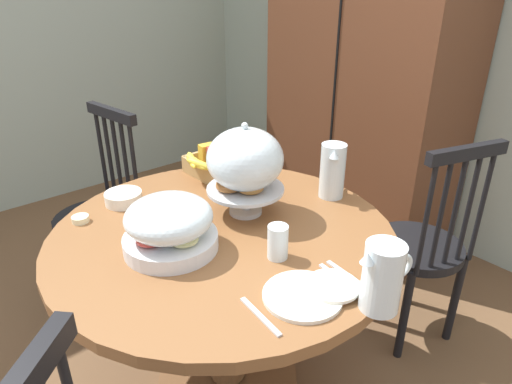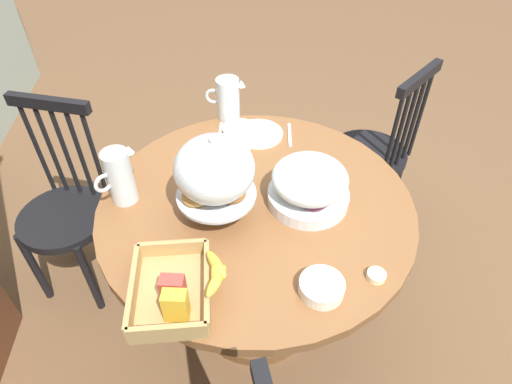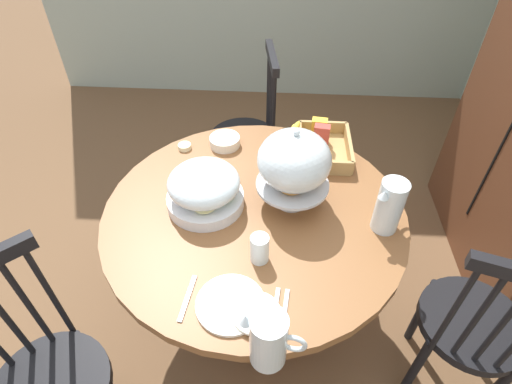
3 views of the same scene
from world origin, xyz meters
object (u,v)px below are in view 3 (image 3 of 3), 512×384
object	(u,v)px
fruit_platter_covered	(204,188)
cereal_basket	(319,143)
dining_table	(254,245)
china_plate_large	(230,304)
pastry_stand_with_dome	(294,163)
milk_pitcher	(269,341)
orange_juice_pitcher	(389,208)
china_plate_small	(256,313)
drinking_glass	(260,249)
windsor_chair_facing_door	(472,328)
cereal_bowl	(225,141)
windsor_chair_near_window	(248,138)
butter_dish	(185,146)
windsor_chair_by_cabinet	(48,383)

from	to	relation	value
fruit_platter_covered	cereal_basket	size ratio (longest dim) A/B	0.95
dining_table	china_plate_large	distance (m)	0.48
pastry_stand_with_dome	milk_pitcher	world-z (taller)	pastry_stand_with_dome
dining_table	orange_juice_pitcher	xyz separation A→B (m)	(0.06, 0.49, 0.32)
dining_table	china_plate_small	world-z (taller)	china_plate_small
milk_pitcher	drinking_glass	world-z (taller)	milk_pitcher
dining_table	orange_juice_pitcher	bearing A→B (deg)	83.06
windsor_chair_facing_door	cereal_basket	distance (m)	0.95
pastry_stand_with_dome	china_plate_small	xyz separation A→B (m)	(0.51, -0.10, -0.18)
china_plate_small	cereal_bowl	world-z (taller)	cereal_bowl
windsor_chair_near_window	orange_juice_pitcher	xyz separation A→B (m)	(0.94, 0.59, 0.39)
fruit_platter_covered	drinking_glass	world-z (taller)	fruit_platter_covered
cereal_basket	pastry_stand_with_dome	bearing A→B (deg)	-19.75
pastry_stand_with_dome	cereal_basket	size ratio (longest dim) A/B	1.09
milk_pitcher	butter_dish	size ratio (longest dim) A/B	3.21
cereal_bowl	butter_dish	world-z (taller)	cereal_bowl
orange_juice_pitcher	china_plate_large	world-z (taller)	orange_juice_pitcher
windsor_chair_near_window	milk_pitcher	size ratio (longest dim) A/B	5.06
china_plate_large	butter_dish	xyz separation A→B (m)	(-0.80, -0.30, 0.01)
fruit_platter_covered	drinking_glass	distance (m)	0.34
drinking_glass	cereal_bowl	bearing A→B (deg)	-162.99
china_plate_small	orange_juice_pitcher	bearing A→B (deg)	131.71
pastry_stand_with_dome	dining_table	bearing A→B (deg)	-70.63
milk_pitcher	cereal_basket	size ratio (longest dim) A/B	0.61
cereal_basket	orange_juice_pitcher	bearing A→B (deg)	25.81
fruit_platter_covered	china_plate_large	distance (m)	0.47
fruit_platter_covered	orange_juice_pitcher	xyz separation A→B (m)	(0.07, 0.68, 0.01)
dining_table	china_plate_large	bearing A→B (deg)	-6.15
cereal_bowl	china_plate_large	bearing A→B (deg)	8.08
drinking_glass	butter_dish	distance (m)	0.72
windsor_chair_facing_door	drinking_glass	distance (m)	0.88
china_plate_small	drinking_glass	world-z (taller)	drinking_glass
pastry_stand_with_dome	butter_dish	bearing A→B (deg)	-123.55
windsor_chair_by_cabinet	china_plate_large	world-z (taller)	windsor_chair_by_cabinet
china_plate_large	pastry_stand_with_dome	bearing A→B (deg)	158.43
windsor_chair_by_cabinet	china_plate_large	size ratio (longest dim) A/B	4.43
china_plate_large	milk_pitcher	bearing A→B (deg)	38.39
windsor_chair_near_window	china_plate_large	distance (m)	1.34
cereal_basket	cereal_bowl	distance (m)	0.43
dining_table	milk_pitcher	world-z (taller)	milk_pitcher
dining_table	butter_dish	bearing A→B (deg)	-137.19
dining_table	drinking_glass	distance (m)	0.36
fruit_platter_covered	drinking_glass	xyz separation A→B (m)	(0.25, 0.23, -0.03)
cereal_basket	butter_dish	size ratio (longest dim) A/B	5.27
cereal_basket	china_plate_large	bearing A→B (deg)	-20.81
china_plate_large	cereal_basket	bearing A→B (deg)	159.19
cereal_basket	china_plate_large	size ratio (longest dim) A/B	1.44
milk_pitcher	drinking_glass	xyz separation A→B (m)	(-0.34, -0.04, -0.03)
orange_juice_pitcher	dining_table	bearing A→B (deg)	-96.94
windsor_chair_by_cabinet	cereal_basket	xyz separation A→B (m)	(-0.99, 0.93, 0.33)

